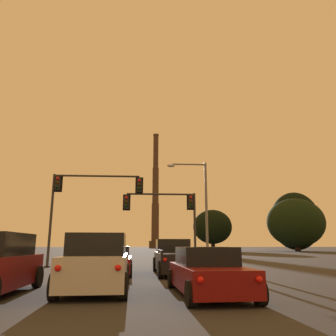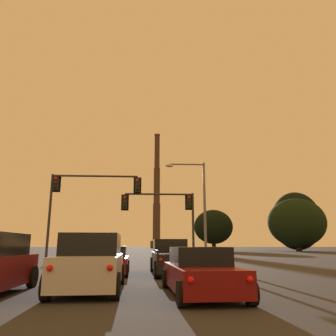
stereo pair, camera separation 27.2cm
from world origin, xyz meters
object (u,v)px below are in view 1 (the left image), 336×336
street_lamp (200,200)px  smokestack (155,202)px  suv_center_lane_second (98,263)px  traffic_light_overhead_right (170,209)px  traffic_light_overhead_left (83,195)px  sedan_center_lane_front (113,261)px  sedan_right_lane_second (207,272)px  pickup_truck_right_lane_front (175,258)px

street_lamp → smokestack: bearing=89.7°
suv_center_lane_second → street_lamp: (5.77, 13.59, 4.01)m
suv_center_lane_second → traffic_light_overhead_right: bearing=73.6°
traffic_light_overhead_left → street_lamp: bearing=8.6°
sedan_center_lane_front → traffic_light_overhead_right: 8.75m
sedan_right_lane_second → traffic_light_overhead_left: (-6.49, 13.41, 4.38)m
pickup_truck_right_lane_front → street_lamp: 8.62m
traffic_light_overhead_left → street_lamp: 8.84m
pickup_truck_right_lane_front → street_lamp: bearing=68.7°
traffic_light_overhead_right → street_lamp: street_lamp is taller
suv_center_lane_second → sedan_right_lane_second: (3.51, -1.13, -0.23)m
sedan_right_lane_second → traffic_light_overhead_right: traffic_light_overhead_right is taller
sedan_center_lane_front → traffic_light_overhead_right: traffic_light_overhead_right is taller
traffic_light_overhead_right → smokestack: (2.96, 142.67, 19.22)m
suv_center_lane_second → traffic_light_overhead_left: size_ratio=0.74×
sedan_center_lane_front → pickup_truck_right_lane_front: (3.28, 0.03, 0.14)m
suv_center_lane_second → traffic_light_overhead_right: 14.43m
sedan_right_lane_second → street_lamp: bearing=78.5°
traffic_light_overhead_left → smokestack: size_ratio=0.11×
suv_center_lane_second → traffic_light_overhead_right: traffic_light_overhead_right is taller
suv_center_lane_second → traffic_light_overhead_left: traffic_light_overhead_left is taller
traffic_light_overhead_left → smokestack: (9.38, 144.01, 18.35)m
suv_center_lane_second → smokestack: 158.03m
suv_center_lane_second → street_lamp: bearing=64.8°
traffic_light_overhead_left → street_lamp: size_ratio=0.84×
pickup_truck_right_lane_front → traffic_light_overhead_right: size_ratio=0.97×
sedan_right_lane_second → pickup_truck_right_lane_front: (-0.31, 7.58, 0.14)m
traffic_light_overhead_right → smokestack: size_ratio=0.10×
sedan_right_lane_second → smokestack: 159.08m
traffic_light_overhead_left → traffic_light_overhead_right: 6.62m
suv_center_lane_second → sedan_center_lane_front: suv_center_lane_second is taller
sedan_center_lane_front → street_lamp: (5.84, 7.17, 4.24)m
sedan_center_lane_front → street_lamp: 10.17m
traffic_light_overhead_left → smokestack: 145.48m
street_lamp → sedan_right_lane_second: bearing=-98.7°
traffic_light_overhead_left → traffic_light_overhead_right: traffic_light_overhead_left is taller
traffic_light_overhead_left → traffic_light_overhead_right: (6.43, 1.34, -0.86)m
suv_center_lane_second → pickup_truck_right_lane_front: bearing=61.4°
traffic_light_overhead_left → pickup_truck_right_lane_front: bearing=-43.3°
traffic_light_overhead_left → street_lamp: street_lamp is taller
sedan_center_lane_front → traffic_light_overhead_right: (3.52, 7.19, 3.51)m
sedan_right_lane_second → traffic_light_overhead_left: bearing=113.1°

